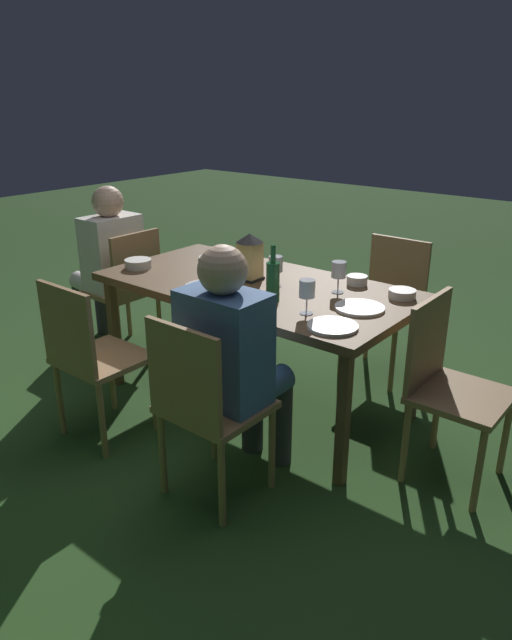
{
  "coord_description": "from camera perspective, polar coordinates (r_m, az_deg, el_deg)",
  "views": [
    {
      "loc": [
        -1.95,
        2.42,
        1.72
      ],
      "look_at": [
        0.0,
        0.0,
        0.51
      ],
      "focal_mm": 32.96,
      "sensor_mm": 36.0,
      "label": 1
    }
  ],
  "objects": [
    {
      "name": "lantern_centerpiece",
      "position": [
        3.28,
        -0.6,
        6.4
      ],
      "size": [
        0.15,
        0.15,
        0.27
      ],
      "color": "black",
      "rests_on": "dining_table"
    },
    {
      "name": "ground_plane",
      "position": [
        3.55,
        -0.0,
        -7.73
      ],
      "size": [
        16.0,
        16.0,
        0.0
      ],
      "primitive_type": "plane",
      "color": "#2D5123"
    },
    {
      "name": "chair_side_left_a",
      "position": [
        3.82,
        12.68,
        1.82
      ],
      "size": [
        0.42,
        0.4,
        0.87
      ],
      "color": "#937047",
      "rests_on": "ground"
    },
    {
      "name": "chair_side_right_b",
      "position": [
        3.09,
        -15.75,
        -3.2
      ],
      "size": [
        0.42,
        0.4,
        0.87
      ],
      "color": "#937047",
      "rests_on": "ground"
    },
    {
      "name": "wine_glass_c",
      "position": [
        3.18,
        1.92,
        5.31
      ],
      "size": [
        0.08,
        0.08,
        0.17
      ],
      "color": "silver",
      "rests_on": "dining_table"
    },
    {
      "name": "dining_table",
      "position": [
        3.28,
        -0.0,
        2.69
      ],
      "size": [
        1.76,
        0.9,
        0.73
      ],
      "color": "brown",
      "rests_on": "ground"
    },
    {
      "name": "plate_a",
      "position": [
        3.76,
        -4.0,
        6.06
      ],
      "size": [
        0.21,
        0.21,
        0.01
      ],
      "primitive_type": "cylinder",
      "color": "white",
      "rests_on": "dining_table"
    },
    {
      "name": "wine_glass_a",
      "position": [
        3.1,
        8.04,
        4.71
      ],
      "size": [
        0.08,
        0.08,
        0.17
      ],
      "color": "silver",
      "rests_on": "dining_table"
    },
    {
      "name": "chair_head_far",
      "position": [
        4.11,
        -12.38,
        3.24
      ],
      "size": [
        0.4,
        0.42,
        0.87
      ],
      "color": "#937047",
      "rests_on": "ground"
    },
    {
      "name": "green_bottle_on_table",
      "position": [
        2.95,
        1.65,
        3.86
      ],
      "size": [
        0.07,
        0.07,
        0.29
      ],
      "color": "#1E5B2D",
      "rests_on": "dining_table"
    },
    {
      "name": "plate_c",
      "position": [
        2.66,
        7.45,
        -0.61
      ],
      "size": [
        0.23,
        0.23,
        0.01
      ],
      "primitive_type": "cylinder",
      "color": "white",
      "rests_on": "dining_table"
    },
    {
      "name": "bowl_olives",
      "position": [
        3.28,
        9.79,
        3.88
      ],
      "size": [
        0.11,
        0.11,
        0.05
      ],
      "color": "silver",
      "rests_on": "dining_table"
    },
    {
      "name": "chair_side_right_a",
      "position": [
        2.54,
        -5.01,
        -8.01
      ],
      "size": [
        0.42,
        0.4,
        0.87
      ],
      "color": "#937047",
      "rests_on": "ground"
    },
    {
      "name": "bowl_salad",
      "position": [
        3.11,
        14.01,
        2.52
      ],
      "size": [
        0.14,
        0.14,
        0.04
      ],
      "color": "silver",
      "rests_on": "dining_table"
    },
    {
      "name": "wine_glass_b",
      "position": [
        2.78,
        4.98,
        2.89
      ],
      "size": [
        0.08,
        0.08,
        0.17
      ],
      "color": "silver",
      "rests_on": "dining_table"
    },
    {
      "name": "plate_d",
      "position": [
        3.19,
        -4.93,
        3.26
      ],
      "size": [
        0.22,
        0.22,
        0.01
      ],
      "primitive_type": "cylinder",
      "color": "silver",
      "rests_on": "dining_table"
    },
    {
      "name": "chair_head_near",
      "position": [
        2.84,
        18.14,
        -5.73
      ],
      "size": [
        0.4,
        0.42,
        0.87
      ],
      "color": "#937047",
      "rests_on": "ground"
    },
    {
      "name": "person_in_blue",
      "position": [
        2.6,
        -2.14,
        -3.47
      ],
      "size": [
        0.38,
        0.47,
        1.15
      ],
      "color": "#426699",
      "rests_on": "ground"
    },
    {
      "name": "person_in_cream",
      "position": [
        4.22,
        -14.23,
        5.69
      ],
      "size": [
        0.48,
        0.38,
        1.15
      ],
      "color": "white",
      "rests_on": "ground"
    },
    {
      "name": "bowl_bread",
      "position": [
        3.62,
        -11.37,
        5.43
      ],
      "size": [
        0.16,
        0.16,
        0.05
      ],
      "color": "silver",
      "rests_on": "dining_table"
    },
    {
      "name": "plate_b",
      "position": [
        2.91,
        10.03,
        1.18
      ],
      "size": [
        0.24,
        0.24,
        0.01
      ],
      "primitive_type": "cylinder",
      "color": "white",
      "rests_on": "dining_table"
    }
  ]
}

